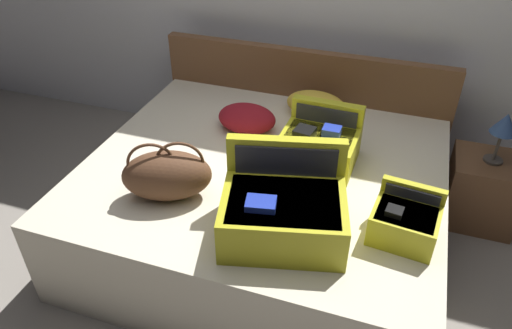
{
  "coord_description": "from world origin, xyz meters",
  "views": [
    {
      "loc": [
        0.7,
        -1.78,
        2.2
      ],
      "look_at": [
        0.0,
        0.26,
        0.68
      ],
      "focal_mm": 33.52,
      "sensor_mm": 36.0,
      "label": 1
    }
  ],
  "objects_px": {
    "bed": "(263,204)",
    "nightstand": "(482,191)",
    "hard_case_small": "(405,221)",
    "pillow_near_headboard": "(316,105)",
    "hard_case_medium": "(319,144)",
    "pillow_center_head": "(247,118)",
    "hard_case_large": "(283,210)",
    "table_lamp": "(505,126)",
    "duffel_bag": "(167,175)"
  },
  "relations": [
    {
      "from": "hard_case_medium",
      "to": "table_lamp",
      "type": "height_order",
      "value": "hard_case_medium"
    },
    {
      "from": "hard_case_medium",
      "to": "table_lamp",
      "type": "bearing_deg",
      "value": 28.19
    },
    {
      "from": "hard_case_large",
      "to": "duffel_bag",
      "type": "height_order",
      "value": "hard_case_large"
    },
    {
      "from": "hard_case_medium",
      "to": "bed",
      "type": "bearing_deg",
      "value": -151.0
    },
    {
      "from": "hard_case_small",
      "to": "pillow_center_head",
      "type": "height_order",
      "value": "hard_case_small"
    },
    {
      "from": "pillow_center_head",
      "to": "hard_case_small",
      "type": "bearing_deg",
      "value": -33.96
    },
    {
      "from": "bed",
      "to": "nightstand",
      "type": "bearing_deg",
      "value": 26.43
    },
    {
      "from": "pillow_center_head",
      "to": "table_lamp",
      "type": "distance_m",
      "value": 1.57
    },
    {
      "from": "hard_case_large",
      "to": "duffel_bag",
      "type": "distance_m",
      "value": 0.66
    },
    {
      "from": "hard_case_small",
      "to": "nightstand",
      "type": "bearing_deg",
      "value": 69.97
    },
    {
      "from": "hard_case_medium",
      "to": "duffel_bag",
      "type": "relative_size",
      "value": 0.83
    },
    {
      "from": "hard_case_large",
      "to": "pillow_center_head",
      "type": "bearing_deg",
      "value": 105.87
    },
    {
      "from": "table_lamp",
      "to": "nightstand",
      "type": "bearing_deg",
      "value": 180.0
    },
    {
      "from": "hard_case_small",
      "to": "table_lamp",
      "type": "xyz_separation_m",
      "value": [
        0.49,
        1.0,
        0.06
      ]
    },
    {
      "from": "hard_case_small",
      "to": "duffel_bag",
      "type": "xyz_separation_m",
      "value": [
        -1.21,
        -0.09,
        0.05
      ]
    },
    {
      "from": "hard_case_small",
      "to": "hard_case_medium",
      "type": "bearing_deg",
      "value": 143.23
    },
    {
      "from": "bed",
      "to": "pillow_near_headboard",
      "type": "relative_size",
      "value": 5.02
    },
    {
      "from": "table_lamp",
      "to": "pillow_center_head",
      "type": "bearing_deg",
      "value": -169.44
    },
    {
      "from": "hard_case_medium",
      "to": "duffel_bag",
      "type": "distance_m",
      "value": 0.9
    },
    {
      "from": "hard_case_medium",
      "to": "pillow_near_headboard",
      "type": "xyz_separation_m",
      "value": [
        -0.14,
        0.54,
        -0.04
      ]
    },
    {
      "from": "hard_case_large",
      "to": "table_lamp",
      "type": "distance_m",
      "value": 1.56
    },
    {
      "from": "hard_case_medium",
      "to": "pillow_center_head",
      "type": "bearing_deg",
      "value": 159.63
    },
    {
      "from": "duffel_bag",
      "to": "table_lamp",
      "type": "bearing_deg",
      "value": 32.46
    },
    {
      "from": "bed",
      "to": "nightstand",
      "type": "xyz_separation_m",
      "value": [
        1.31,
        0.65,
        -0.05
      ]
    },
    {
      "from": "pillow_near_headboard",
      "to": "nightstand",
      "type": "height_order",
      "value": "pillow_near_headboard"
    },
    {
      "from": "pillow_center_head",
      "to": "pillow_near_headboard",
      "type": "bearing_deg",
      "value": 40.62
    },
    {
      "from": "hard_case_medium",
      "to": "nightstand",
      "type": "distance_m",
      "value": 1.23
    },
    {
      "from": "bed",
      "to": "hard_case_medium",
      "type": "xyz_separation_m",
      "value": [
        0.29,
        0.15,
        0.41
      ]
    },
    {
      "from": "hard_case_small",
      "to": "table_lamp",
      "type": "distance_m",
      "value": 1.11
    },
    {
      "from": "pillow_near_headboard",
      "to": "bed",
      "type": "bearing_deg",
      "value": -102.2
    },
    {
      "from": "bed",
      "to": "table_lamp",
      "type": "distance_m",
      "value": 1.53
    },
    {
      "from": "nightstand",
      "to": "bed",
      "type": "bearing_deg",
      "value": -153.57
    },
    {
      "from": "table_lamp",
      "to": "hard_case_large",
      "type": "bearing_deg",
      "value": -132.2
    },
    {
      "from": "hard_case_medium",
      "to": "pillow_center_head",
      "type": "xyz_separation_m",
      "value": [
        -0.52,
        0.22,
        -0.04
      ]
    },
    {
      "from": "nightstand",
      "to": "pillow_center_head",
      "type": "bearing_deg",
      "value": -169.44
    },
    {
      "from": "pillow_center_head",
      "to": "hard_case_medium",
      "type": "bearing_deg",
      "value": -22.32
    },
    {
      "from": "nightstand",
      "to": "table_lamp",
      "type": "relative_size",
      "value": 1.41
    },
    {
      "from": "hard_case_small",
      "to": "pillow_near_headboard",
      "type": "relative_size",
      "value": 0.81
    },
    {
      "from": "bed",
      "to": "duffel_bag",
      "type": "relative_size",
      "value": 3.9
    },
    {
      "from": "hard_case_small",
      "to": "duffel_bag",
      "type": "relative_size",
      "value": 0.63
    },
    {
      "from": "table_lamp",
      "to": "pillow_near_headboard",
      "type": "bearing_deg",
      "value": 178.03
    },
    {
      "from": "pillow_near_headboard",
      "to": "table_lamp",
      "type": "relative_size",
      "value": 1.21
    },
    {
      "from": "duffel_bag",
      "to": "table_lamp",
      "type": "relative_size",
      "value": 1.56
    },
    {
      "from": "hard_case_small",
      "to": "nightstand",
      "type": "relative_size",
      "value": 0.7
    },
    {
      "from": "bed",
      "to": "nightstand",
      "type": "height_order",
      "value": "bed"
    },
    {
      "from": "bed",
      "to": "pillow_near_headboard",
      "type": "xyz_separation_m",
      "value": [
        0.15,
        0.69,
        0.37
      ]
    },
    {
      "from": "hard_case_small",
      "to": "table_lamp",
      "type": "bearing_deg",
      "value": 69.97
    },
    {
      "from": "pillow_near_headboard",
      "to": "duffel_bag",
      "type": "bearing_deg",
      "value": -115.69
    },
    {
      "from": "duffel_bag",
      "to": "table_lamp",
      "type": "height_order",
      "value": "duffel_bag"
    },
    {
      "from": "nightstand",
      "to": "duffel_bag",
      "type": "bearing_deg",
      "value": -147.54
    }
  ]
}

